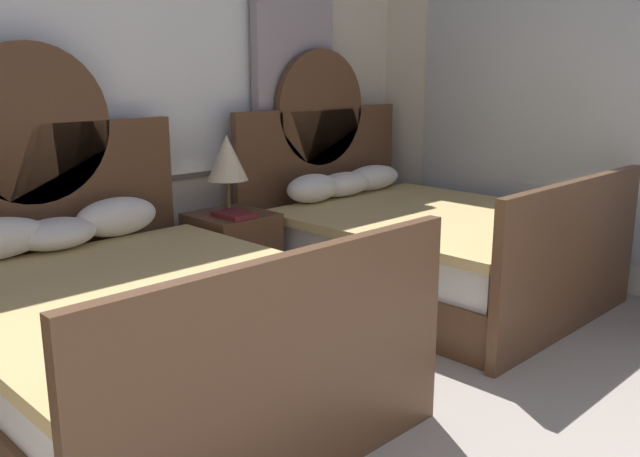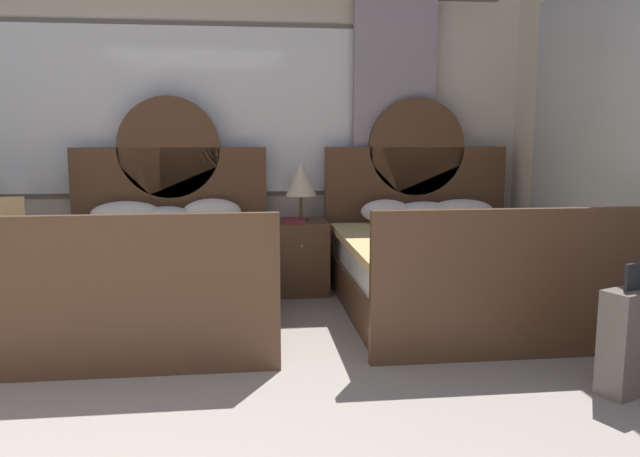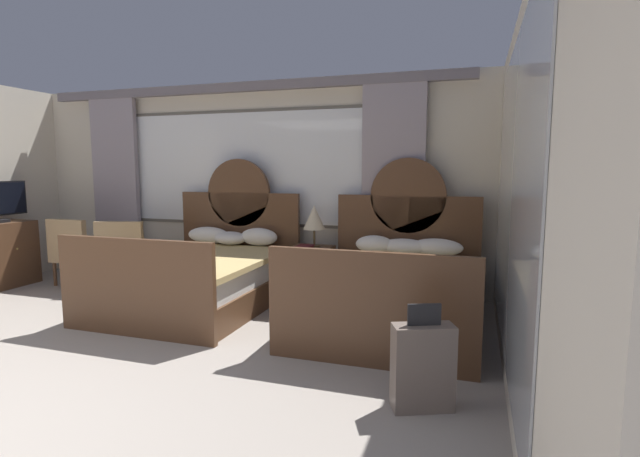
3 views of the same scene
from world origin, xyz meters
TOP-DOWN VIEW (x-y plane):
  - wall_back_window at (0.00, 4.38)m, footprint 6.48×0.22m
  - wall_right_mirror at (3.27, 1.91)m, footprint 0.08×4.97m
  - bed_near_window at (0.01, 3.20)m, footprint 1.69×2.15m
  - bed_near_mirror at (2.23, 3.20)m, footprint 1.69×2.15m
  - nightstand_between_beds at (1.12, 3.89)m, footprint 0.49×0.51m
  - table_lamp_on_nightstand at (1.15, 3.95)m, footprint 0.27×0.27m
  - book_on_nightstand at (1.07, 3.79)m, footprint 0.18×0.26m
  - armchair_by_window_left at (-1.32, 3.56)m, footprint 0.75×0.75m
  - armchair_by_window_centre at (-2.10, 3.56)m, footprint 0.60×0.60m
  - suitcase_on_floor at (2.70, 1.55)m, footprint 0.43×0.31m

SIDE VIEW (x-z plane):
  - suitcase_on_floor at x=2.70m, z-range -0.07..0.64m
  - nightstand_between_beds at x=1.12m, z-range 0.00..0.63m
  - bed_near_mirror at x=2.23m, z-range -0.50..1.20m
  - bed_near_window at x=0.01m, z-range -0.50..1.20m
  - armchair_by_window_left at x=-1.32m, z-range 0.03..0.93m
  - armchair_by_window_centre at x=-2.10m, z-range 0.03..0.93m
  - book_on_nightstand at x=1.07m, z-range 0.63..0.66m
  - table_lamp_on_nightstand at x=1.15m, z-range 0.72..1.23m
  - wall_right_mirror at x=3.27m, z-range 0.00..2.70m
  - wall_back_window at x=0.00m, z-range 0.07..2.77m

